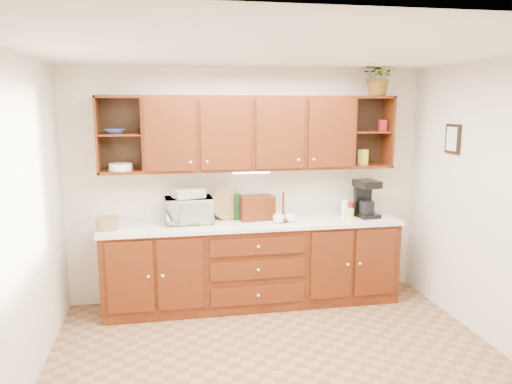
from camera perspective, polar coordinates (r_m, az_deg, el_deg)
name	(u,v)px	position (r m, az deg, el deg)	size (l,w,h in m)	color
floor	(283,370)	(4.45, 3.14, -19.67)	(4.00, 4.00, 0.00)	olive
ceiling	(287,50)	(3.88, 3.53, 15.86)	(4.00, 4.00, 0.00)	white
back_wall	(248,184)	(5.65, -0.92, 0.86)	(4.00, 4.00, 0.00)	beige
left_wall	(16,231)	(4.00, -25.78, -4.06)	(3.50, 3.50, 0.00)	beige
right_wall	(509,210)	(4.84, 26.97, -1.82)	(3.50, 3.50, 0.00)	beige
base_cabinets	(253,265)	(5.57, -0.37, -8.30)	(3.20, 0.60, 0.90)	#321005
countertop	(253,223)	(5.43, -0.35, -3.62)	(3.24, 0.64, 0.04)	white
upper_cabinets	(251,133)	(5.43, -0.55, 6.78)	(3.20, 0.33, 0.80)	#321005
undercabinet_light	(251,172)	(5.42, -0.54, 2.28)	(0.40, 0.05, 0.03)	white
framed_picture	(453,139)	(5.50, 21.58, 5.67)	(0.03, 0.24, 0.30)	black
wicker_basket	(107,223)	(5.31, -16.65, -3.45)	(0.22, 0.22, 0.13)	olive
microwave	(189,210)	(5.39, -7.69, -2.07)	(0.50, 0.34, 0.28)	beige
towel_stack	(188,193)	(5.36, -7.74, -0.14)	(0.31, 0.23, 0.09)	#F1E471
wine_bottle	(238,207)	(5.48, -2.12, -1.73)	(0.08, 0.08, 0.29)	black
woven_tray	(227,218)	(5.55, -3.32, -3.02)	(0.37, 0.37, 0.02)	olive
bread_box	(256,208)	(5.50, 0.02, -1.82)	(0.37, 0.23, 0.26)	#321005
mug_tree	(283,217)	(5.41, 3.12, -2.90)	(0.30, 0.30, 0.33)	#321005
canister_red	(349,209)	(5.80, 10.60, -1.93)	(0.10, 0.10, 0.15)	maroon
canister_white	(345,208)	(5.74, 10.09, -1.81)	(0.07, 0.07, 0.19)	white
canister_yellow	(349,213)	(5.70, 10.62, -2.38)	(0.10, 0.10, 0.10)	yellow
coffee_maker	(366,199)	(5.77, 12.42, -0.79)	(0.26, 0.32, 0.42)	black
bowl_stack	(115,132)	(5.34, -15.80, 6.67)	(0.19, 0.19, 0.05)	#2A4A9A
plate_stack	(121,167)	(5.38, -15.22, 2.78)	(0.24, 0.24, 0.07)	white
pantry_box_yellow	(363,157)	(5.80, 12.13, 3.92)	(0.10, 0.07, 0.17)	yellow
pantry_box_red	(383,125)	(5.86, 14.26, 7.39)	(0.08, 0.07, 0.12)	maroon
potted_plant	(380,76)	(5.79, 13.94, 12.71)	(0.38, 0.33, 0.42)	#999999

